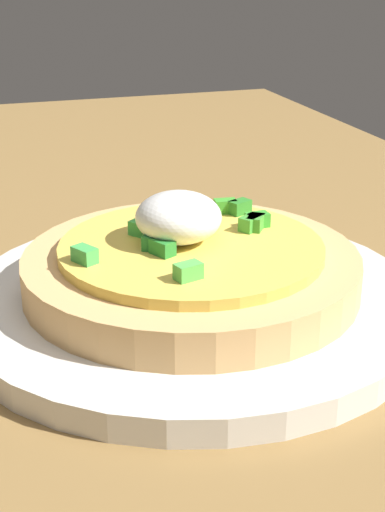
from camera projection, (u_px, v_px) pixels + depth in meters
The scene contains 3 objects.
dining_table at pixel (63, 354), 40.76cm from camera, with size 127.16×77.26×2.85cm, color olive.
plate at pixel (193, 302), 41.83cm from camera, with size 25.04×25.04×1.42cm, color silver.
pizza at pixel (192, 265), 41.06cm from camera, with size 18.19×18.19×5.35cm.
Camera 1 is at (-36.11, 4.48, 21.75)cm, focal length 53.59 mm.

